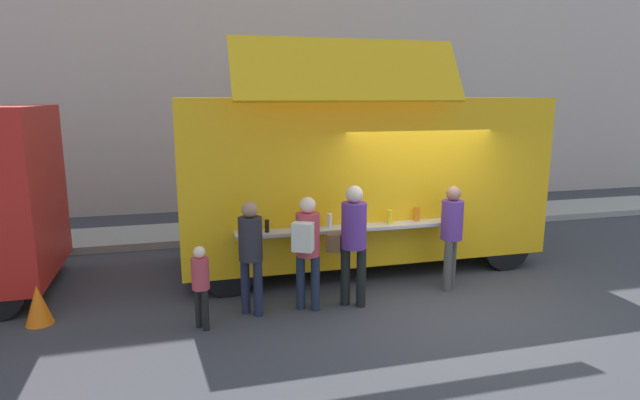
{
  "coord_description": "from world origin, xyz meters",
  "views": [
    {
      "loc": [
        -3.69,
        -6.57,
        3.03
      ],
      "look_at": [
        -1.46,
        1.8,
        1.3
      ],
      "focal_mm": 29.08,
      "sensor_mm": 36.0,
      "label": 1
    }
  ],
  "objects_px": {
    "traffic_cone_orange": "(38,305)",
    "customer_rear_waiting": "(251,248)",
    "customer_extra_browsing": "(452,228)",
    "customer_mid_with_backpack": "(307,242)",
    "child_near_queue": "(201,280)",
    "food_truck_main": "(358,175)",
    "trash_bin": "(473,204)",
    "customer_front_ordering": "(353,236)"
  },
  "relations": [
    {
      "from": "food_truck_main",
      "to": "customer_extra_browsing",
      "type": "bearing_deg",
      "value": -58.55
    },
    {
      "from": "trash_bin",
      "to": "customer_mid_with_backpack",
      "type": "xyz_separation_m",
      "value": [
        -5.22,
        -4.23,
        0.57
      ]
    },
    {
      "from": "customer_extra_browsing",
      "to": "customer_mid_with_backpack",
      "type": "bearing_deg",
      "value": 52.36
    },
    {
      "from": "customer_mid_with_backpack",
      "to": "customer_rear_waiting",
      "type": "distance_m",
      "value": 0.79
    },
    {
      "from": "traffic_cone_orange",
      "to": "trash_bin",
      "type": "height_order",
      "value": "trash_bin"
    },
    {
      "from": "customer_front_ordering",
      "to": "customer_mid_with_backpack",
      "type": "height_order",
      "value": "customer_front_ordering"
    },
    {
      "from": "customer_extra_browsing",
      "to": "child_near_queue",
      "type": "height_order",
      "value": "customer_extra_browsing"
    },
    {
      "from": "traffic_cone_orange",
      "to": "customer_front_ordering",
      "type": "distance_m",
      "value": 4.4
    },
    {
      "from": "customer_front_ordering",
      "to": "customer_mid_with_backpack",
      "type": "xyz_separation_m",
      "value": [
        -0.68,
        -0.01,
        -0.05
      ]
    },
    {
      "from": "food_truck_main",
      "to": "traffic_cone_orange",
      "type": "distance_m",
      "value": 5.4
    },
    {
      "from": "food_truck_main",
      "to": "customer_rear_waiting",
      "type": "xyz_separation_m",
      "value": [
        -2.19,
        -1.84,
        -0.67
      ]
    },
    {
      "from": "customer_front_ordering",
      "to": "customer_mid_with_backpack",
      "type": "distance_m",
      "value": 0.68
    },
    {
      "from": "traffic_cone_orange",
      "to": "customer_rear_waiting",
      "type": "height_order",
      "value": "customer_rear_waiting"
    },
    {
      "from": "customer_front_ordering",
      "to": "customer_rear_waiting",
      "type": "relative_size",
      "value": 1.1
    },
    {
      "from": "food_truck_main",
      "to": "child_near_queue",
      "type": "xyz_separation_m",
      "value": [
        -2.89,
        -2.14,
        -0.97
      ]
    },
    {
      "from": "food_truck_main",
      "to": "traffic_cone_orange",
      "type": "relative_size",
      "value": 11.4
    },
    {
      "from": "child_near_queue",
      "to": "customer_extra_browsing",
      "type": "bearing_deg",
      "value": -29.65
    },
    {
      "from": "trash_bin",
      "to": "customer_mid_with_backpack",
      "type": "distance_m",
      "value": 6.74
    },
    {
      "from": "food_truck_main",
      "to": "customer_front_ordering",
      "type": "distance_m",
      "value": 2.11
    },
    {
      "from": "trash_bin",
      "to": "child_near_queue",
      "type": "xyz_separation_m",
      "value": [
        -6.71,
        -4.46,
        0.23
      ]
    },
    {
      "from": "trash_bin",
      "to": "customer_rear_waiting",
      "type": "xyz_separation_m",
      "value": [
        -6.01,
        -4.16,
        0.53
      ]
    },
    {
      "from": "traffic_cone_orange",
      "to": "customer_front_ordering",
      "type": "height_order",
      "value": "customer_front_ordering"
    },
    {
      "from": "trash_bin",
      "to": "customer_extra_browsing",
      "type": "bearing_deg",
      "value": -125.36
    },
    {
      "from": "customer_front_ordering",
      "to": "child_near_queue",
      "type": "height_order",
      "value": "customer_front_ordering"
    },
    {
      "from": "child_near_queue",
      "to": "customer_rear_waiting",
      "type": "bearing_deg",
      "value": -13.89
    },
    {
      "from": "food_truck_main",
      "to": "traffic_cone_orange",
      "type": "height_order",
      "value": "food_truck_main"
    },
    {
      "from": "traffic_cone_orange",
      "to": "customer_rear_waiting",
      "type": "bearing_deg",
      "value": -8.35
    },
    {
      "from": "traffic_cone_orange",
      "to": "trash_bin",
      "type": "xyz_separation_m",
      "value": [
        8.84,
        3.74,
        0.17
      ]
    },
    {
      "from": "customer_extra_browsing",
      "to": "child_near_queue",
      "type": "xyz_separation_m",
      "value": [
        -3.89,
        -0.49,
        -0.32
      ]
    },
    {
      "from": "customer_front_ordering",
      "to": "customer_extra_browsing",
      "type": "xyz_separation_m",
      "value": [
        1.73,
        0.25,
        -0.07
      ]
    },
    {
      "from": "customer_extra_browsing",
      "to": "child_near_queue",
      "type": "bearing_deg",
      "value": 53.32
    },
    {
      "from": "customer_front_ordering",
      "to": "customer_mid_with_backpack",
      "type": "bearing_deg",
      "value": 121.29
    },
    {
      "from": "customer_rear_waiting",
      "to": "child_near_queue",
      "type": "relative_size",
      "value": 1.44
    },
    {
      "from": "customer_front_ordering",
      "to": "child_near_queue",
      "type": "bearing_deg",
      "value": 126.81
    },
    {
      "from": "customer_mid_with_backpack",
      "to": "child_near_queue",
      "type": "xyz_separation_m",
      "value": [
        -1.49,
        -0.23,
        -0.34
      ]
    },
    {
      "from": "traffic_cone_orange",
      "to": "customer_rear_waiting",
      "type": "relative_size",
      "value": 0.34
    },
    {
      "from": "trash_bin",
      "to": "customer_mid_with_backpack",
      "type": "bearing_deg",
      "value": -140.99
    },
    {
      "from": "trash_bin",
      "to": "customer_mid_with_backpack",
      "type": "height_order",
      "value": "customer_mid_with_backpack"
    },
    {
      "from": "child_near_queue",
      "to": "food_truck_main",
      "type": "bearing_deg",
      "value": -0.3
    },
    {
      "from": "traffic_cone_orange",
      "to": "trash_bin",
      "type": "bearing_deg",
      "value": 22.95
    },
    {
      "from": "food_truck_main",
      "to": "customer_mid_with_backpack",
      "type": "distance_m",
      "value": 2.45
    },
    {
      "from": "trash_bin",
      "to": "food_truck_main",
      "type": "bearing_deg",
      "value": -148.74
    }
  ]
}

